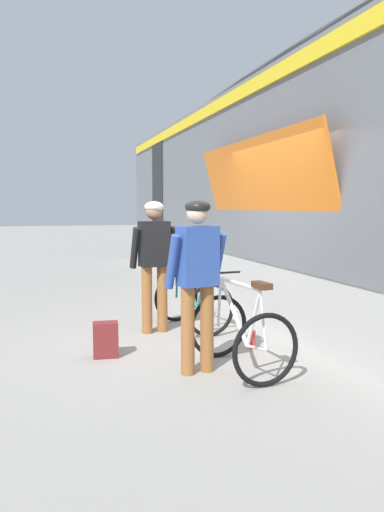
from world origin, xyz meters
name	(u,v)px	position (x,y,z in m)	size (l,w,h in m)	color
ground_plane	(189,343)	(0.00, 0.00, 0.00)	(80.00, 80.00, 0.00)	gray
train_car	(374,187)	(2.77, 0.18, 1.97)	(3.25, 19.66, 3.88)	slate
cyclist_near_in_dark	(154,255)	(-0.29, 0.64, 1.05)	(0.64, 0.36, 1.76)	#935B2D
cyclist_far_in_blue	(197,270)	(-0.24, -1.11, 1.05)	(0.65, 0.38, 1.76)	#935B2D
bicycle_near_teal	(193,300)	(0.26, 0.69, 0.40)	(0.89, 1.18, 0.99)	black
bicycle_far_white	(240,333)	(0.19, -1.19, 0.40)	(0.81, 1.14, 0.99)	black
backpack_on_platform	(106,340)	(-1.07, -0.30, 0.20)	(0.28, 0.18, 0.40)	maroon
water_bottle_near_the_bikes	(252,340)	(0.65, -0.47, 0.11)	(0.07, 0.07, 0.22)	red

